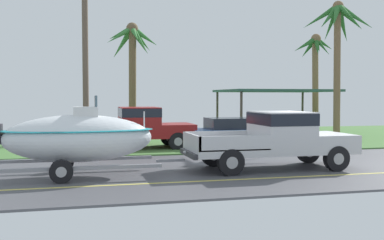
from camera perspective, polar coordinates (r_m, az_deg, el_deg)
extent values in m
cube|color=#4C4C51|center=(16.32, 15.04, -5.60)|extent=(36.00, 8.00, 0.06)
cube|color=#477538|center=(26.42, 3.41, -2.23)|extent=(36.00, 14.00, 0.11)
cube|color=#DBCC4C|center=(14.79, 18.43, -6.39)|extent=(34.20, 0.12, 0.01)
cube|color=silver|center=(15.31, 9.61, -3.61)|extent=(5.36, 2.08, 0.22)
cube|color=silver|center=(16.14, 15.92, -2.27)|extent=(1.50, 2.08, 0.38)
cube|color=silver|center=(15.40, 10.91, -1.07)|extent=(1.61, 2.08, 1.12)
cube|color=black|center=(15.38, 10.92, 0.17)|extent=(1.63, 2.10, 0.38)
cube|color=gray|center=(14.74, 4.06, -3.31)|extent=(2.25, 2.08, 0.04)
cube|color=silver|center=(15.67, 2.93, -2.19)|extent=(2.25, 0.08, 0.45)
cube|color=silver|center=(13.78, 5.34, -2.89)|extent=(2.25, 0.08, 0.45)
cube|color=silver|center=(14.43, -0.05, -2.62)|extent=(0.08, 2.08, 0.45)
cube|color=#333338|center=(14.45, -0.44, -4.19)|extent=(0.12, 1.87, 0.16)
sphere|color=#B2B2B7|center=(14.41, -0.90, -4.01)|extent=(0.10, 0.10, 0.10)
cylinder|color=black|center=(16.97, 14.11, -3.80)|extent=(0.80, 0.28, 0.80)
cylinder|color=#9E9EA3|center=(16.97, 14.11, -3.80)|extent=(0.36, 0.29, 0.36)
cylinder|color=black|center=(15.37, 17.37, -4.54)|extent=(0.80, 0.28, 0.80)
cylinder|color=#9E9EA3|center=(15.37, 17.37, -4.54)|extent=(0.36, 0.29, 0.36)
cylinder|color=black|center=(15.63, 2.61, -4.28)|extent=(0.80, 0.28, 0.80)
cylinder|color=#9E9EA3|center=(15.63, 2.61, -4.28)|extent=(0.36, 0.29, 0.36)
cylinder|color=black|center=(13.88, 4.79, -5.20)|extent=(0.80, 0.28, 0.80)
cylinder|color=#9E9EA3|center=(13.88, 4.79, -5.20)|extent=(0.36, 0.29, 0.36)
cube|color=gray|center=(14.35, -2.66, -5.01)|extent=(0.90, 0.10, 0.08)
cube|color=gray|center=(15.01, -13.80, -4.74)|extent=(4.62, 0.12, 0.10)
cube|color=gray|center=(13.15, -13.78, -5.81)|extent=(4.62, 0.12, 0.10)
cylinder|color=black|center=(15.09, -15.56, -4.95)|extent=(0.64, 0.22, 0.64)
cylinder|color=#9E9EA3|center=(15.09, -15.56, -4.95)|extent=(0.29, 0.23, 0.29)
cylinder|color=black|center=(13.11, -15.81, -6.13)|extent=(0.64, 0.22, 0.64)
cylinder|color=#9E9EA3|center=(13.11, -15.81, -6.13)|extent=(0.29, 0.23, 0.29)
ellipsoid|color=silver|center=(14.00, -13.83, -2.21)|extent=(4.33, 1.86, 1.39)
ellipsoid|color=teal|center=(13.98, -13.84, -1.22)|extent=(4.42, 1.90, 0.12)
cube|color=silver|center=(13.96, -12.97, 0.27)|extent=(0.70, 0.60, 0.65)
cube|color=slate|center=(13.95, -11.76, 2.23)|extent=(0.06, 0.56, 0.36)
cylinder|color=silver|center=(14.10, -5.91, 0.04)|extent=(0.04, 0.04, 0.50)
cube|color=maroon|center=(20.80, -7.61, -1.88)|extent=(5.65, 2.09, 0.22)
cube|color=maroon|center=(21.10, -2.12, -0.97)|extent=(1.58, 2.09, 0.38)
cube|color=maroon|center=(20.81, -6.54, 0.01)|extent=(1.70, 2.09, 1.14)
cube|color=black|center=(20.79, -6.55, 0.95)|extent=(1.72, 2.11, 0.38)
cube|color=#621111|center=(20.68, -12.13, -1.59)|extent=(2.37, 2.09, 0.04)
cube|color=maroon|center=(21.67, -12.22, -0.84)|extent=(2.37, 0.08, 0.45)
cube|color=maroon|center=(19.66, -12.05, -1.22)|extent=(2.37, 0.08, 0.45)
cube|color=maroon|center=(20.66, -15.32, -1.06)|extent=(0.08, 2.09, 0.45)
cube|color=#333338|center=(20.70, -15.58, -2.15)|extent=(0.12, 1.88, 0.16)
sphere|color=#B2B2B7|center=(20.70, -15.92, -2.02)|extent=(0.10, 0.10, 0.10)
cylinder|color=black|center=(22.04, -2.81, -2.19)|extent=(0.80, 0.28, 0.80)
cylinder|color=#9E9EA3|center=(22.04, -2.81, -2.19)|extent=(0.36, 0.29, 0.36)
cylinder|color=black|center=(20.22, -1.79, -2.65)|extent=(0.80, 0.28, 0.80)
cylinder|color=#9E9EA3|center=(20.22, -1.79, -2.65)|extent=(0.36, 0.29, 0.36)
cylinder|color=black|center=(21.64, -12.52, -2.35)|extent=(0.80, 0.28, 0.80)
cylinder|color=#9E9EA3|center=(21.64, -12.52, -2.35)|extent=(0.36, 0.29, 0.36)
cylinder|color=black|center=(19.78, -12.38, -2.84)|extent=(0.80, 0.28, 0.80)
cylinder|color=#9E9EA3|center=(19.78, -12.38, -2.84)|extent=(0.36, 0.29, 0.36)
cube|color=#234C89|center=(21.51, 5.94, -1.98)|extent=(4.64, 1.86, 0.70)
cube|color=black|center=(21.39, 5.37, -0.40)|extent=(2.60, 1.71, 0.50)
cylinder|color=black|center=(22.88, 8.94, -2.21)|extent=(0.66, 0.22, 0.66)
cylinder|color=#9E9EA3|center=(22.88, 8.94, -2.21)|extent=(0.30, 0.23, 0.30)
cylinder|color=black|center=(21.35, 10.70, -2.59)|extent=(0.66, 0.22, 0.66)
cylinder|color=#9E9EA3|center=(21.35, 10.70, -2.59)|extent=(0.30, 0.23, 0.30)
cylinder|color=black|center=(21.86, 1.29, -2.42)|extent=(0.66, 0.22, 0.66)
cylinder|color=#9E9EA3|center=(21.86, 1.29, -2.42)|extent=(0.30, 0.23, 0.30)
cylinder|color=black|center=(20.24, 2.54, -2.84)|extent=(0.66, 0.22, 0.66)
cylinder|color=#9E9EA3|center=(20.24, 2.54, -2.84)|extent=(0.30, 0.23, 0.30)
cylinder|color=#4C4238|center=(31.77, 13.46, 0.95)|extent=(0.14, 0.14, 2.64)
cylinder|color=#4C4238|center=(27.90, 17.65, 0.63)|extent=(0.14, 0.14, 2.64)
cylinder|color=#4C4238|center=(29.51, 3.14, 0.88)|extent=(0.14, 0.14, 2.64)
cylinder|color=#4C4238|center=(25.30, 6.09, 0.54)|extent=(0.14, 0.14, 2.64)
cube|color=#2D5647|center=(28.46, 10.22, 3.56)|extent=(6.45, 4.94, 0.14)
cylinder|color=brown|center=(32.78, 14.96, 4.18)|extent=(0.42, 0.64, 6.31)
cone|color=#286028|center=(33.30, 15.96, 8.98)|extent=(1.44, 0.41, 1.00)
cone|color=#286028|center=(33.73, 15.24, 8.88)|extent=(1.42, 1.64, 1.12)
cone|color=#286028|center=(33.26, 14.20, 8.59)|extent=(1.04, 1.47, 1.48)
cone|color=#286028|center=(32.51, 13.78, 8.99)|extent=(1.89, 0.57, 1.25)
cone|color=#286028|center=(32.48, 15.16, 8.72)|extent=(0.77, 1.30, 1.41)
cone|color=#286028|center=(32.73, 15.80, 8.69)|extent=(0.92, 1.15, 1.34)
sphere|color=brown|center=(33.01, 15.03, 9.65)|extent=(0.67, 0.67, 0.67)
cylinder|color=brown|center=(24.72, 17.44, 5.32)|extent=(0.34, 0.44, 6.92)
cone|color=#2D6B2D|center=(25.54, 18.93, 11.80)|extent=(1.86, 0.68, 1.42)
cone|color=#2D6B2D|center=(25.66, 18.07, 11.15)|extent=(1.61, 1.43, 1.91)
cone|color=#2D6B2D|center=(25.60, 16.76, 11.26)|extent=(0.41, 1.67, 1.79)
cone|color=#2D6B2D|center=(25.41, 15.53, 12.09)|extent=(1.48, 1.84, 1.22)
cone|color=#2D6B2D|center=(24.66, 16.59, 12.09)|extent=(1.41, 0.63, 1.41)
cone|color=#2D6B2D|center=(24.14, 17.31, 12.18)|extent=(1.48, 1.77, 1.52)
cone|color=#2D6B2D|center=(24.47, 18.42, 12.48)|extent=(0.39, 1.58, 1.18)
cone|color=#2D6B2D|center=(24.89, 19.47, 11.87)|extent=(1.66, 1.50, 1.51)
sphere|color=brown|center=(25.12, 17.56, 13.23)|extent=(0.54, 0.54, 0.54)
cylinder|color=brown|center=(27.02, -7.35, 4.53)|extent=(0.43, 0.78, 6.29)
cone|color=#387A38|center=(27.47, -5.84, 10.14)|extent=(1.79, 0.75, 1.26)
cone|color=#387A38|center=(27.77, -6.29, 9.80)|extent=(1.58, 1.41, 1.45)
cone|color=#387A38|center=(27.71, -7.30, 9.92)|extent=(0.55, 1.25, 1.26)
cone|color=#387A38|center=(27.56, -8.55, 9.32)|extent=(1.56, 1.40, 1.91)
cone|color=#387A38|center=(27.20, -8.78, 10.47)|extent=(1.49, 0.43, 0.99)
cone|color=#387A38|center=(26.59, -8.86, 10.27)|extent=(1.80, 1.47, 1.26)
cone|color=#387A38|center=(26.43, -7.04, 10.47)|extent=(0.49, 1.84, 1.17)
cone|color=#387A38|center=(26.91, -6.43, 9.64)|extent=(1.32, 1.22, 1.74)
sphere|color=brown|center=(27.29, -7.39, 11.13)|extent=(0.68, 0.68, 0.68)
cylinder|color=brown|center=(19.35, -13.02, 8.18)|extent=(0.24, 0.24, 8.32)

